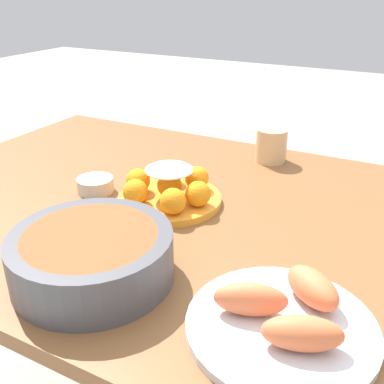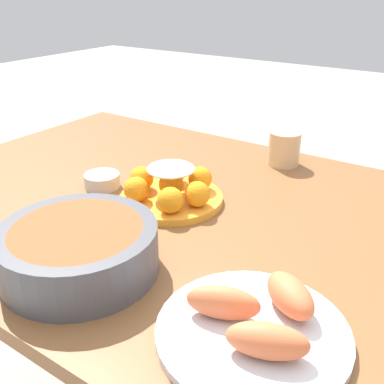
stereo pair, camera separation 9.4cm
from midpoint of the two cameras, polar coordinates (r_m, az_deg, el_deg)
name	(u,v)px [view 2 (the right image)]	position (r m, az deg, el deg)	size (l,w,h in m)	color
dining_table	(214,251)	(0.98, 5.58, -7.53)	(1.53, 0.91, 0.74)	brown
cake_plate	(170,189)	(0.97, -0.03, 0.31)	(0.23, 0.23, 0.09)	gold
serving_bowl	(79,248)	(0.76, -10.75, -7.13)	(0.26, 0.26, 0.08)	#4C4C51
sauce_bowl	(102,180)	(1.07, -8.89, 1.46)	(0.08, 0.08, 0.03)	beige
seafood_platter	(256,324)	(0.65, 12.47, -16.20)	(0.27, 0.27, 0.06)	silver
cup_near	(285,149)	(1.21, 13.98, 5.33)	(0.08, 0.08, 0.09)	#DBB27F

